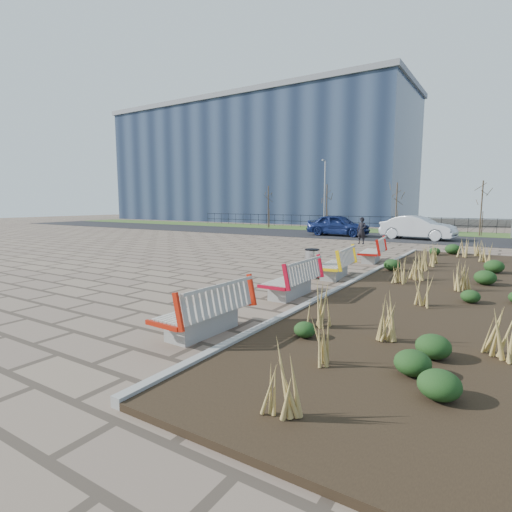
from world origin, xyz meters
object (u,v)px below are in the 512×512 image
Objects in this scene: litter_bin at (312,264)px; car_blue at (338,225)px; bench_a at (203,308)px; bench_b at (290,278)px; pedestrian at (362,231)px; bench_c at (335,263)px; bench_d at (371,250)px; car_silver at (418,228)px; lamp_west at (325,196)px.

car_blue reaches higher than litter_bin.
bench_b is at bearing 92.42° from bench_a.
car_blue is at bearing 135.59° from pedestrian.
bench_a is 6.26m from litter_bin.
bench_d is (0.00, 4.16, 0.00)m from bench_c.
car_silver is (-0.35, 11.74, 0.30)m from bench_d.
bench_c is (0.00, 6.74, 0.00)m from bench_a.
car_silver is (2.27, 4.83, -0.00)m from pedestrian.
pedestrian is 5.34m from car_silver.
lamp_west reaches higher than bench_b.
car_blue reaches higher than bench_d.
lamp_west reaches higher than pedestrian.
car_silver reaches higher than car_blue.
pedestrian is 11.61m from lamp_west.
lamp_west is (-9.00, 27.25, 2.54)m from bench_a.
lamp_west is at bearing 35.29° from car_blue.
car_blue is (-5.89, 18.94, 0.30)m from bench_b.
bench_c is 16.86m from car_blue.
bench_c is 1.31× the size of pedestrian.
car_silver is at bearing 85.47° from bench_c.
bench_a is at bearing -97.54° from bench_d.
bench_c is 0.44× the size of car_silver.
bench_d is at bearing -171.13° from car_silver.
bench_c is 4.16m from bench_d.
pedestrian is at bearing 99.99° from litter_bin.
car_silver is (0.23, 16.40, 0.32)m from litter_bin.
bench_d is at bearing -58.24° from pedestrian.
litter_bin is at bearing -145.40° from bench_c.
lamp_west reaches higher than litter_bin.
bench_b is at bearing -77.49° from litter_bin.
bench_a reaches higher than litter_bin.
bench_c is 1.00× the size of bench_d.
lamp_west is at bearing 111.82° from litter_bin.
bench_d is 2.21× the size of litter_bin.
bench_b is 2.71m from litter_bin.
car_silver is at bearing -28.08° from lamp_west.
bench_a and bench_c have the same top height.
car_silver reaches higher than litter_bin.
bench_a is 0.44× the size of car_silver.
bench_b and bench_c have the same top height.
bench_a is at bearing -171.96° from car_silver.
bench_d is at bearing -61.17° from lamp_west.
pedestrian is (-2.62, 11.07, 0.30)m from bench_c.
bench_b is at bearing -97.54° from bench_d.
car_blue is (-5.89, 22.53, 0.30)m from bench_a.
bench_a is at bearing -90.36° from bench_b.
car_blue is at bearing 108.03° from litter_bin.
bench_b is (0.00, 3.59, 0.00)m from bench_a.
bench_c is 22.54m from lamp_west.
bench_b is at bearing -160.83° from car_blue.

